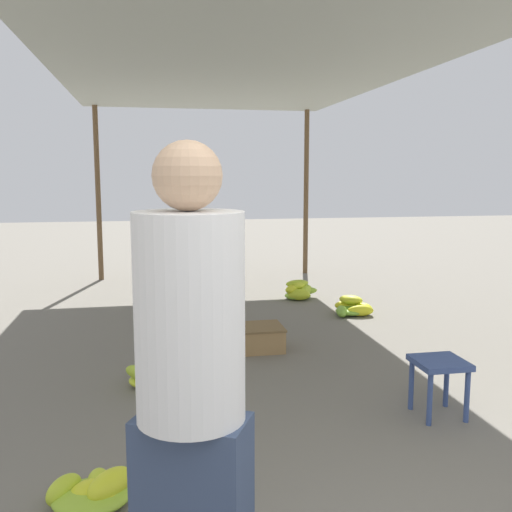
{
  "coord_description": "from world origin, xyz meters",
  "views": [
    {
      "loc": [
        -0.93,
        -1.09,
        1.67
      ],
      "look_at": [
        0.0,
        3.81,
        0.95
      ],
      "focal_mm": 40.0,
      "sensor_mm": 36.0,
      "label": 1
    }
  ],
  "objects_px": {
    "vendor_foreground": "(191,391)",
    "stool": "(439,371)",
    "banana_pile_right_0": "(352,308)",
    "crate_near": "(260,337)",
    "banana_pile_left_1": "(154,371)",
    "banana_pile_left_0": "(94,491)",
    "banana_pile_right_1": "(299,291)"
  },
  "relations": [
    {
      "from": "banana_pile_left_1",
      "to": "crate_near",
      "type": "height_order",
      "value": "banana_pile_left_1"
    },
    {
      "from": "banana_pile_left_1",
      "to": "banana_pile_right_1",
      "type": "distance_m",
      "value": 3.47
    },
    {
      "from": "banana_pile_left_1",
      "to": "banana_pile_left_0",
      "type": "bearing_deg",
      "value": -101.36
    },
    {
      "from": "banana_pile_left_1",
      "to": "banana_pile_right_1",
      "type": "bearing_deg",
      "value": 55.57
    },
    {
      "from": "stool",
      "to": "banana_pile_left_0",
      "type": "relative_size",
      "value": 0.81
    },
    {
      "from": "banana_pile_left_0",
      "to": "banana_pile_right_1",
      "type": "bearing_deg",
      "value": 62.94
    },
    {
      "from": "vendor_foreground",
      "to": "banana_pile_left_1",
      "type": "distance_m",
      "value": 2.66
    },
    {
      "from": "banana_pile_left_1",
      "to": "banana_pile_right_0",
      "type": "relative_size",
      "value": 0.96
    },
    {
      "from": "banana_pile_left_1",
      "to": "vendor_foreground",
      "type": "bearing_deg",
      "value": -87.46
    },
    {
      "from": "banana_pile_left_0",
      "to": "banana_pile_left_1",
      "type": "height_order",
      "value": "banana_pile_left_1"
    },
    {
      "from": "stool",
      "to": "crate_near",
      "type": "relative_size",
      "value": 0.94
    },
    {
      "from": "banana_pile_right_0",
      "to": "crate_near",
      "type": "xyz_separation_m",
      "value": [
        -1.34,
        -1.13,
        0.03
      ]
    },
    {
      "from": "banana_pile_right_0",
      "to": "stool",
      "type": "bearing_deg",
      "value": -98.44
    },
    {
      "from": "vendor_foreground",
      "to": "stool",
      "type": "xyz_separation_m",
      "value": [
        1.82,
        1.58,
        -0.6
      ]
    },
    {
      "from": "stool",
      "to": "crate_near",
      "type": "distance_m",
      "value": 1.97
    },
    {
      "from": "stool",
      "to": "crate_near",
      "type": "height_order",
      "value": "stool"
    },
    {
      "from": "stool",
      "to": "banana_pile_right_0",
      "type": "bearing_deg",
      "value": 81.56
    },
    {
      "from": "banana_pile_left_0",
      "to": "banana_pile_right_1",
      "type": "relative_size",
      "value": 0.94
    },
    {
      "from": "banana_pile_left_0",
      "to": "banana_pile_left_1",
      "type": "xyz_separation_m",
      "value": [
        0.32,
        1.61,
        0.05
      ]
    },
    {
      "from": "vendor_foreground",
      "to": "stool",
      "type": "relative_size",
      "value": 4.42
    },
    {
      "from": "banana_pile_left_1",
      "to": "banana_pile_right_0",
      "type": "distance_m",
      "value": 3.03
    },
    {
      "from": "banana_pile_left_0",
      "to": "crate_near",
      "type": "bearing_deg",
      "value": 60.83
    },
    {
      "from": "vendor_foreground",
      "to": "banana_pile_left_0",
      "type": "distance_m",
      "value": 1.33
    },
    {
      "from": "banana_pile_right_1",
      "to": "banana_pile_left_0",
      "type": "bearing_deg",
      "value": -117.06
    },
    {
      "from": "banana_pile_left_1",
      "to": "banana_pile_right_1",
      "type": "xyz_separation_m",
      "value": [
        1.96,
        2.86,
        -0.01
      ]
    },
    {
      "from": "vendor_foreground",
      "to": "banana_pile_right_0",
      "type": "height_order",
      "value": "vendor_foreground"
    },
    {
      "from": "banana_pile_right_0",
      "to": "crate_near",
      "type": "bearing_deg",
      "value": -139.93
    },
    {
      "from": "banana_pile_right_0",
      "to": "banana_pile_right_1",
      "type": "bearing_deg",
      "value": 112.48
    },
    {
      "from": "vendor_foreground",
      "to": "stool",
      "type": "distance_m",
      "value": 2.48
    },
    {
      "from": "stool",
      "to": "banana_pile_right_0",
      "type": "height_order",
      "value": "stool"
    },
    {
      "from": "stool",
      "to": "banana_pile_left_1",
      "type": "xyz_separation_m",
      "value": [
        -1.93,
        0.95,
        -0.21
      ]
    },
    {
      "from": "crate_near",
      "to": "vendor_foreground",
      "type": "bearing_deg",
      "value": -105.21
    }
  ]
}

